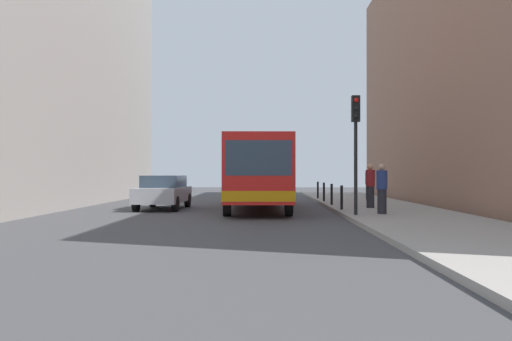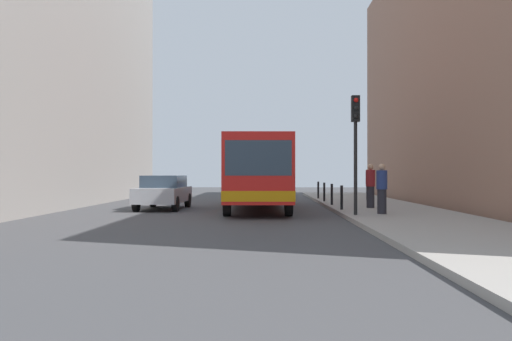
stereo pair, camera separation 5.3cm
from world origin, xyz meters
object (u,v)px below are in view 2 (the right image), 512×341
Objects in this scene: car_behind_bus at (258,186)px; bollard_mid at (332,194)px; pedestrian_mid_sidewalk at (370,186)px; bollard_far at (324,192)px; pedestrian_far_sidewalk at (369,184)px; car_beside_bus at (164,191)px; traffic_light at (356,132)px; bollard_farthest at (318,190)px; pedestrian_near_signal at (382,189)px; bollard_near at (342,197)px; bus at (257,170)px.

bollard_mid is (3.46, -9.82, -0.16)m from car_behind_bus.
bollard_mid is 2.52m from pedestrian_mid_sidewalk.
pedestrian_far_sidewalk reaches higher than bollard_far.
traffic_light reaches higher than car_beside_bus.
bollard_far is at bearing -90.00° from bollard_farthest.
bollard_far is 1.00× the size of bollard_farthest.
pedestrian_near_signal is (4.56, -15.16, 0.25)m from car_behind_bus.
bollard_farthest is (-0.10, 12.16, -2.38)m from traffic_light.
bollard_farthest is at bearing 132.17° from car_behind_bus.
bollard_far is 3.15m from bollard_farthest.
pedestrian_far_sidewalk is (2.54, -1.83, 0.39)m from bollard_farthest.
car_behind_bus is 12.84m from pedestrian_mid_sidewalk.
car_behind_bus is 13.42m from bollard_near.
pedestrian_far_sidewalk is at bearing -95.07° from pedestrian_near_signal.
pedestrian_near_signal is at bearing 104.33° from car_behind_bus.
car_behind_bus is at bearing 134.60° from bollard_farthest.
car_behind_bus is 4.93m from bollard_farthest.
bus is 6.56m from pedestrian_near_signal.
bollard_far is at bearing -99.05° from pedestrian_far_sidewalk.
bus is at bearing -116.04° from bollard_farthest.
pedestrian_mid_sidewalk is at bearing -47.03° from pedestrian_far_sidewalk.
bollard_farthest is at bearing 90.00° from bollard_mid.
traffic_light reaches higher than bollard_near.
car_behind_bus is 16.22m from traffic_light.
pedestrian_near_signal is at bearing 168.57° from pedestrian_mid_sidewalk.
bollard_mid is (3.38, 0.61, -1.10)m from bus.
traffic_light is 3.60m from bollard_near.
traffic_light is 4.32× the size of bollard_mid.
pedestrian_mid_sidewalk is (8.81, -1.35, 0.28)m from car_beside_bus.
traffic_light reaches higher than pedestrian_near_signal.
bollard_far is 5.43m from pedestrian_mid_sidewalk.
bollard_far and bollard_farthest have the same top height.
pedestrian_far_sidewalk is (10.02, 5.23, 0.23)m from car_beside_bus.
traffic_light is (3.48, -5.24, 1.28)m from bus.
pedestrian_near_signal is 9.93m from pedestrian_far_sidewalk.
bollard_farthest is at bearing -162.33° from pedestrian_far_sidewalk.
bollard_farthest is at bearing 1.62° from pedestrian_mid_sidewalk.
bollard_far is (0.00, 6.31, 0.00)m from bollard_near.
bollard_far is 0.55× the size of pedestrian_far_sidewalk.
bollard_near is 0.52× the size of pedestrian_mid_sidewalk.
car_behind_bus is (-0.08, 10.42, -0.94)m from bus.
pedestrian_mid_sidewalk reaches higher than pedestrian_far_sidewalk.
car_beside_bus is at bearing 73.89° from pedestrian_mid_sidewalk.
pedestrian_near_signal is (1.11, -11.65, 0.41)m from bollard_farthest.
traffic_light reaches higher than pedestrian_mid_sidewalk.
car_behind_bus reaches higher than bollard_near.
bus is 6.39× the size of pedestrian_far_sidewalk.
pedestrian_mid_sidewalk reaches higher than pedestrian_near_signal.
car_beside_bus is 2.51× the size of pedestrian_near_signal.
pedestrian_mid_sidewalk is at bearing -57.51° from bollard_mid.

